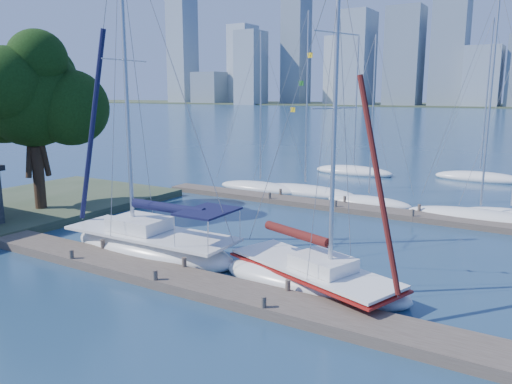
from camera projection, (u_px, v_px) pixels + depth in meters
The scene contains 13 objects.
ground at pixel (171, 282), 20.64m from camera, with size 700.00×700.00×0.00m, color #172F4A.
near_dock at pixel (170, 278), 20.60m from camera, with size 26.00×2.00×0.40m, color #483D35.
far_dock at pixel (354, 209), 32.98m from camera, with size 30.00×1.80×0.36m, color #483D35.
tree at pixel (32, 94), 30.35m from camera, with size 8.53×7.78×11.34m.
sailboat_navy at pixel (150, 230), 23.97m from camera, with size 9.58×3.28×16.45m.
sailboat_maroon at pixel (313, 264), 19.79m from camera, with size 8.44×5.13×12.80m.
bg_boat_0 at pixel (261, 188), 39.99m from camera, with size 7.76×3.97×12.61m.
bg_boat_1 at pixel (305, 191), 38.51m from camera, with size 8.59×4.70×13.90m.
bg_boat_2 at pixel (369, 202), 34.73m from camera, with size 6.28×4.17×11.75m.
bg_boat_3 at pixel (480, 217), 30.33m from camera, with size 8.81×5.69×13.92m.
bg_boat_4 at pixel (510, 216), 30.74m from camera, with size 6.43×4.10×12.39m.
bg_boat_6 at pixel (354, 171), 48.16m from camera, with size 8.08×4.76×13.22m.
bg_boat_7 at pixel (480, 177), 44.58m from camera, with size 7.68×2.50×14.30m.
Camera 1 is at (13.19, -14.81, 7.68)m, focal length 35.00 mm.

